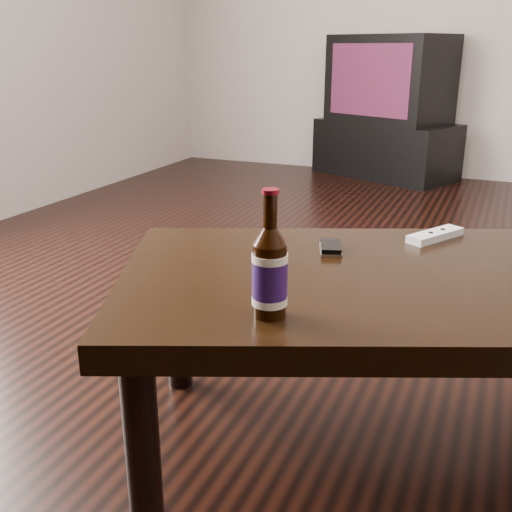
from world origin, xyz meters
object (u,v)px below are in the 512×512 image
at_px(tv_stand, 385,149).
at_px(tv, 390,79).
at_px(remote, 435,235).
at_px(coffee_table, 386,298).
at_px(phone, 331,247).
at_px(beer_bottle, 270,273).

height_order(tv_stand, tv, tv).
xyz_separation_m(tv, remote, (0.78, -3.20, -0.27)).
bearing_deg(tv, remote, -52.56).
bearing_deg(coffee_table, phone, 147.88).
bearing_deg(coffee_table, tv_stand, 101.29).
bearing_deg(beer_bottle, coffee_table, 62.50).
bearing_deg(phone, beer_bottle, -108.71).
bearing_deg(beer_bottle, phone, 90.16).
bearing_deg(tv_stand, tv, -90.00).
xyz_separation_m(coffee_table, phone, (-0.18, 0.11, 0.07)).
distance_m(coffee_table, phone, 0.22).
distance_m(tv_stand, beer_bottle, 3.92).
distance_m(beer_bottle, remote, 0.72).
distance_m(tv, remote, 3.31).
relative_size(coffee_table, remote, 7.63).
xyz_separation_m(tv_stand, tv, (-0.00, -0.00, 0.55)).
bearing_deg(remote, tv, 133.77).
height_order(tv_stand, beer_bottle, beer_bottle).
bearing_deg(tv, beer_bottle, -58.37).
bearing_deg(phone, remote, 22.74).
bearing_deg(tv_stand, beer_bottle, -58.38).
xyz_separation_m(beer_bottle, remote, (0.24, 0.67, -0.08)).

